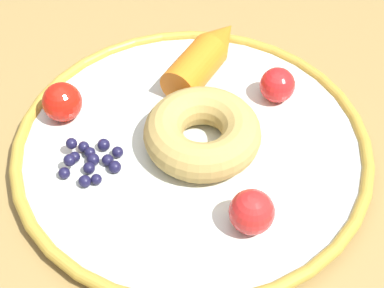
% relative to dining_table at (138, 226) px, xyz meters
% --- Properties ---
extents(dining_table, '(1.25, 0.73, 0.75)m').
position_rel_dining_table_xyz_m(dining_table, '(0.00, 0.00, 0.00)').
color(dining_table, olive).
rests_on(dining_table, ground_plane).
extents(plate, '(0.34, 0.34, 0.02)m').
position_rel_dining_table_xyz_m(plate, '(-0.05, 0.04, 0.10)').
color(plate, silver).
rests_on(plate, dining_table).
extents(carrot_orange, '(0.12, 0.05, 0.04)m').
position_rel_dining_table_xyz_m(carrot_orange, '(-0.15, -0.01, 0.13)').
color(carrot_orange, orange).
rests_on(carrot_orange, plate).
extents(donut, '(0.15, 0.15, 0.04)m').
position_rel_dining_table_xyz_m(donut, '(-0.05, 0.05, 0.12)').
color(donut, tan).
rests_on(donut, plate).
extents(blueberry_pile, '(0.06, 0.06, 0.02)m').
position_rel_dining_table_xyz_m(blueberry_pile, '(0.02, -0.03, 0.11)').
color(blueberry_pile, '#191638').
rests_on(blueberry_pile, plate).
extents(tomato_near, '(0.04, 0.04, 0.04)m').
position_rel_dining_table_xyz_m(tomato_near, '(0.00, 0.13, 0.13)').
color(tomato_near, red).
rests_on(tomato_near, plate).
extents(tomato_mid, '(0.04, 0.04, 0.04)m').
position_rel_dining_table_xyz_m(tomato_mid, '(-0.15, 0.07, 0.12)').
color(tomato_mid, red).
rests_on(tomato_mid, plate).
extents(tomato_far, '(0.04, 0.04, 0.04)m').
position_rel_dining_table_xyz_m(tomato_far, '(-0.01, -0.09, 0.13)').
color(tomato_far, red).
rests_on(tomato_far, plate).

